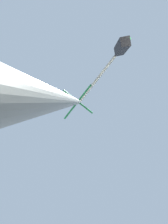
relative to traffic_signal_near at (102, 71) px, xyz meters
The scene contains 1 object.
traffic_signal_near is the anchor object (origin of this frame).
Camera 1 is at (-7.50, -6.77, 1.18)m, focal length 22.90 mm.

